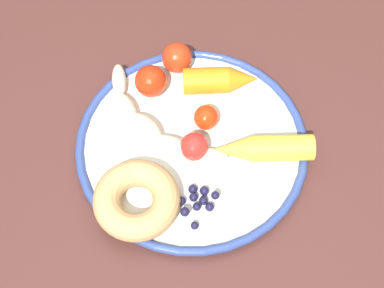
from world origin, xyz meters
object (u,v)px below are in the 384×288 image
object	(u,v)px
blueberry_pile	(197,201)
carrot_orange	(221,80)
tomato_far	(151,81)
tomato_extra	(177,58)
carrot_yellow	(263,149)
plate	(192,145)
dining_table	(205,155)
tomato_mid	(206,117)
tomato_near	(194,146)
donut	(137,200)
banana	(151,124)

from	to	relation	value
blueberry_pile	carrot_orange	bearing A→B (deg)	-94.63
tomato_far	tomato_extra	world-z (taller)	same
carrot_yellow	plate	bearing A→B (deg)	-4.19
dining_table	tomato_mid	distance (m)	0.12
carrot_yellow	tomato_mid	xyz separation A→B (m)	(0.08, -0.04, -0.00)
plate	tomato_extra	bearing A→B (deg)	-74.63
plate	tomato_near	bearing A→B (deg)	107.57
carrot_yellow	donut	xyz separation A→B (m)	(0.15, 0.09, 0.00)
tomato_extra	donut	bearing A→B (deg)	83.58
carrot_yellow	tomato_near	xyz separation A→B (m)	(0.09, 0.01, 0.00)
carrot_yellow	tomato_extra	bearing A→B (deg)	-45.90
tomato_extra	banana	bearing A→B (deg)	78.13
carrot_orange	carrot_yellow	size ratio (longest dim) A/B	0.80
dining_table	donut	world-z (taller)	donut
donut	tomato_mid	size ratio (longest dim) A/B	3.23
tomato_near	blueberry_pile	bearing A→B (deg)	98.83
carrot_orange	tomato_far	world-z (taller)	tomato_far
blueberry_pile	tomato_near	world-z (taller)	tomato_near
plate	tomato_far	distance (m)	0.11
donut	tomato_far	distance (m)	0.17
dining_table	tomato_mid	xyz separation A→B (m)	(0.00, 0.01, 0.12)
tomato_far	blueberry_pile	bearing A→B (deg)	116.06
blueberry_pile	tomato_near	distance (m)	0.07
tomato_near	tomato_far	distance (m)	0.12
carrot_yellow	tomato_near	world-z (taller)	tomato_near
tomato_far	tomato_extra	xyz separation A→B (m)	(-0.03, -0.04, -0.00)
carrot_yellow	tomato_far	bearing A→B (deg)	-28.79
carrot_yellow	tomato_near	size ratio (longest dim) A/B	3.56
tomato_near	tomato_mid	world-z (taller)	tomato_near
carrot_orange	banana	bearing A→B (deg)	41.58
banana	tomato_extra	world-z (taller)	tomato_extra
tomato_far	tomato_extra	size ratio (longest dim) A/B	1.02
plate	tomato_near	world-z (taller)	tomato_near
carrot_orange	tomato_mid	distance (m)	0.06
dining_table	banana	xyz separation A→B (m)	(0.07, 0.02, 0.11)
carrot_orange	tomato_extra	world-z (taller)	tomato_extra
banana	tomato_mid	xyz separation A→B (m)	(-0.07, -0.02, 0.00)
plate	banana	size ratio (longest dim) A/B	1.76
dining_table	tomato_near	world-z (taller)	tomato_near
carrot_orange	donut	bearing A→B (deg)	64.91
dining_table	blueberry_pile	distance (m)	0.16
plate	banana	bearing A→B (deg)	-17.38
plate	carrot_orange	xyz separation A→B (m)	(-0.03, -0.09, 0.02)
dining_table	plate	bearing A→B (deg)	67.93
carrot_orange	tomato_near	distance (m)	0.11
carrot_orange	tomato_extra	size ratio (longest dim) A/B	2.48
carrot_yellow	tomato_extra	world-z (taller)	tomato_extra
carrot_orange	blueberry_pile	xyz separation A→B (m)	(0.01, 0.18, -0.01)
carrot_orange	tomato_near	bearing A→B (deg)	76.69
banana	donut	size ratio (longest dim) A/B	1.62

